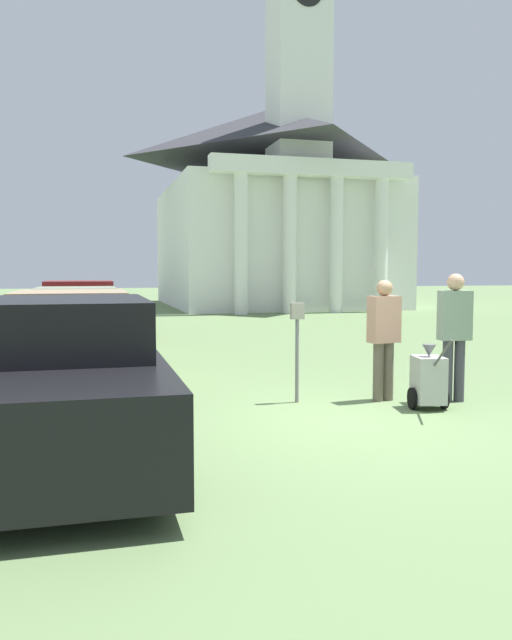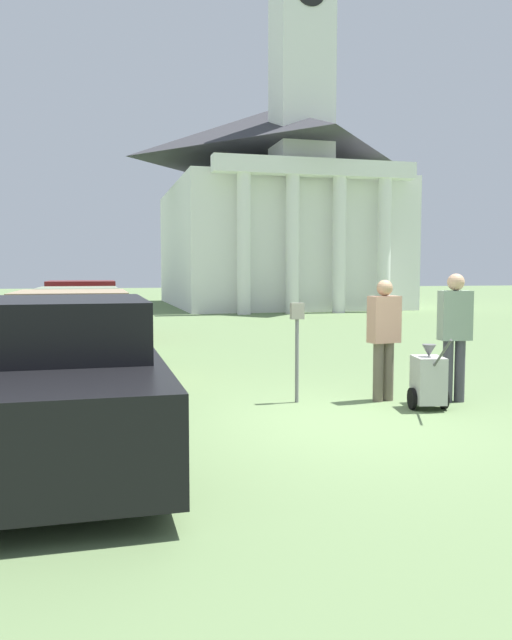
{
  "view_description": "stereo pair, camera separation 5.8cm",
  "coord_description": "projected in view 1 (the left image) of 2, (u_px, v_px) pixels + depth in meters",
  "views": [
    {
      "loc": [
        -2.8,
        -6.73,
        1.79
      ],
      "look_at": [
        -0.59,
        1.69,
        1.1
      ],
      "focal_mm": 35.0,
      "sensor_mm": 36.0,
      "label": 1
    },
    {
      "loc": [
        -2.75,
        -6.75,
        1.79
      ],
      "look_at": [
        -0.59,
        1.69,
        1.1
      ],
      "focal_mm": 35.0,
      "sensor_mm": 36.0,
      "label": 2
    }
  ],
  "objects": [
    {
      "name": "church",
      "position": [
        272.0,
        195.0,
        32.15
      ],
      "size": [
        10.64,
        13.43,
        23.71
      ],
      "color": "white",
      "rests_on": "ground_plane"
    },
    {
      "name": "equipment_cart",
      "position": [
        428.0,
        379.0,
        8.06
      ],
      "size": [
        0.51,
        1.0,
        1.0
      ],
      "rotation": [
        0.0,
        0.0,
        -0.19
      ],
      "color": "#B2B2AD",
      "rests_on": "ground_plane"
    },
    {
      "name": "parked_car_sage",
      "position": [
        77.0,
        322.0,
        13.39
      ],
      "size": [
        2.01,
        5.06,
        1.44
      ],
      "rotation": [
        0.0,
        0.0,
        0.0
      ],
      "color": "gray",
      "rests_on": "ground_plane"
    },
    {
      "name": "ground_plane",
      "position": [
        341.0,
        423.0,
        7.34
      ],
      "size": [
        120.0,
        120.0,
        0.0
      ],
      "primitive_type": "plane",
      "color": "#607A4C"
    },
    {
      "name": "person_supervisor",
      "position": [
        454.0,
        329.0,
        8.47
      ],
      "size": [
        0.45,
        0.28,
        1.75
      ],
      "rotation": [
        0.0,
        0.0,
        3.0
      ],
      "color": "#3F3F47",
      "rests_on": "ground_plane"
    },
    {
      "name": "parked_car_tan",
      "position": [
        72.0,
        340.0,
        9.93
      ],
      "size": [
        2.06,
        5.2,
        1.47
      ],
      "rotation": [
        0.0,
        0.0,
        0.0
      ],
      "color": "tan",
      "rests_on": "ground_plane"
    },
    {
      "name": "parked_car_black",
      "position": [
        60.0,
        378.0,
        6.28
      ],
      "size": [
        2.08,
        5.12,
        1.52
      ],
      "rotation": [
        0.0,
        0.0,
        0.0
      ],
      "color": "black",
      "rests_on": "ground_plane"
    },
    {
      "name": "parking_meter",
      "position": [
        297.0,
        333.0,
        8.42
      ],
      "size": [
        0.18,
        0.09,
        1.36
      ],
      "color": "slate",
      "rests_on": "ground_plane"
    },
    {
      "name": "parked_car_maroon",
      "position": [
        80.0,
        311.0,
        16.51
      ],
      "size": [
        2.09,
        4.84,
        1.53
      ],
      "rotation": [
        0.0,
        0.0,
        0.0
      ],
      "color": "maroon",
      "rests_on": "ground_plane"
    },
    {
      "name": "person_worker",
      "position": [
        384.0,
        333.0,
        8.53
      ],
      "size": [
        0.45,
        0.28,
        1.67
      ],
      "rotation": [
        0.0,
        0.0,
        3.3
      ],
      "color": "#665B4C",
      "rests_on": "ground_plane"
    }
  ]
}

